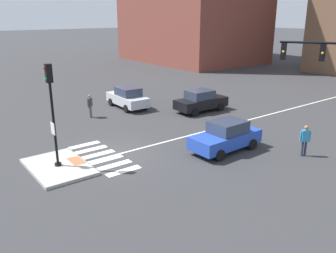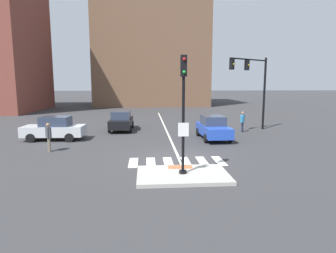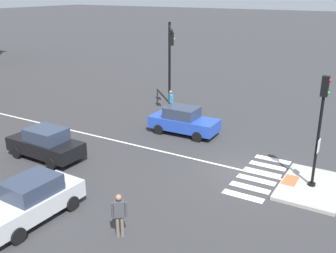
% 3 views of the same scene
% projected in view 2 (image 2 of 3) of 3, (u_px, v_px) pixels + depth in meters
% --- Properties ---
extents(ground_plane, '(300.00, 300.00, 0.00)m').
position_uv_depth(ground_plane, '(176.00, 159.00, 14.97)').
color(ground_plane, '#333335').
extents(traffic_island, '(3.84, 2.55, 0.15)m').
position_uv_depth(traffic_island, '(183.00, 175.00, 12.09)').
color(traffic_island, '#A3A099').
rests_on(traffic_island, ground).
extents(tactile_pad_front, '(1.10, 0.60, 0.01)m').
position_uv_depth(tactile_pad_front, '(180.00, 167.00, 12.99)').
color(tactile_pad_front, '#DB5B38').
rests_on(tactile_pad_front, traffic_island).
extents(signal_pole, '(0.44, 0.38, 4.86)m').
position_uv_depth(signal_pole, '(183.00, 104.00, 11.64)').
color(signal_pole, black).
rests_on(signal_pole, traffic_island).
extents(crosswalk_stripe_a, '(0.44, 1.80, 0.01)m').
position_uv_depth(crosswalk_stripe_a, '(133.00, 163.00, 14.24)').
color(crosswalk_stripe_a, silver).
rests_on(crosswalk_stripe_a, ground).
extents(crosswalk_stripe_b, '(0.44, 1.80, 0.01)m').
position_uv_depth(crosswalk_stripe_b, '(151.00, 162.00, 14.31)').
color(crosswalk_stripe_b, silver).
rests_on(crosswalk_stripe_b, ground).
extents(crosswalk_stripe_c, '(0.44, 1.80, 0.01)m').
position_uv_depth(crosswalk_stripe_c, '(168.00, 162.00, 14.38)').
color(crosswalk_stripe_c, silver).
rests_on(crosswalk_stripe_c, ground).
extents(crosswalk_stripe_d, '(0.44, 1.80, 0.01)m').
position_uv_depth(crosswalk_stripe_d, '(185.00, 161.00, 14.45)').
color(crosswalk_stripe_d, silver).
rests_on(crosswalk_stripe_d, ground).
extents(crosswalk_stripe_e, '(0.44, 1.80, 0.01)m').
position_uv_depth(crosswalk_stripe_e, '(202.00, 161.00, 14.51)').
color(crosswalk_stripe_e, silver).
rests_on(crosswalk_stripe_e, ground).
extents(crosswalk_stripe_f, '(0.44, 1.80, 0.01)m').
position_uv_depth(crosswalk_stripe_f, '(219.00, 161.00, 14.58)').
color(crosswalk_stripe_f, silver).
rests_on(crosswalk_stripe_f, ground).
extents(lane_centre_line, '(0.14, 28.00, 0.01)m').
position_uv_depth(lane_centre_line, '(166.00, 129.00, 24.84)').
color(lane_centre_line, silver).
rests_on(lane_centre_line, ground).
extents(traffic_light_mast, '(3.87, 2.51, 6.04)m').
position_uv_depth(traffic_light_mast, '(254.00, 80.00, 23.35)').
color(traffic_light_mast, black).
rests_on(traffic_light_mast, ground).
extents(building_corner_left, '(20.13, 15.95, 18.88)m').
position_uv_depth(building_corner_left, '(151.00, 53.00, 53.38)').
color(building_corner_left, brown).
rests_on(building_corner_left, ground).
extents(car_blue_eastbound_mid, '(1.92, 4.14, 1.64)m').
position_uv_depth(car_blue_eastbound_mid, '(213.00, 128.00, 20.24)').
color(car_blue_eastbound_mid, '#2347B7').
rests_on(car_blue_eastbound_mid, ground).
extents(car_silver_cross_left, '(4.15, 1.95, 1.64)m').
position_uv_depth(car_silver_cross_left, '(54.00, 128.00, 19.89)').
color(car_silver_cross_left, silver).
rests_on(car_silver_cross_left, ground).
extents(car_black_westbound_far, '(1.92, 4.14, 1.64)m').
position_uv_depth(car_black_westbound_far, '(121.00, 121.00, 23.99)').
color(car_black_westbound_far, black).
rests_on(car_black_westbound_far, ground).
extents(pedestrian_at_curb_left, '(0.39, 0.46, 1.67)m').
position_uv_depth(pedestrian_at_curb_left, '(49.00, 135.00, 16.41)').
color(pedestrian_at_curb_left, '#6B6051').
rests_on(pedestrian_at_curb_left, ground).
extents(pedestrian_waiting_far_side, '(0.40, 0.45, 1.67)m').
position_uv_depth(pedestrian_waiting_far_side, '(243.00, 120.00, 23.07)').
color(pedestrian_waiting_far_side, '#2D334C').
rests_on(pedestrian_waiting_far_side, ground).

